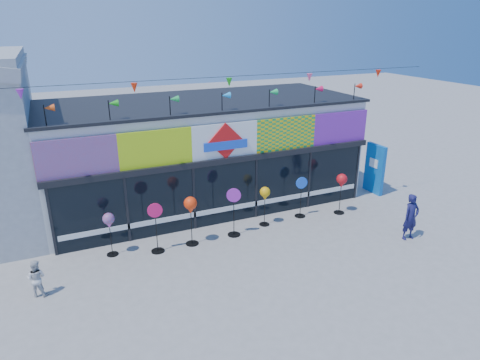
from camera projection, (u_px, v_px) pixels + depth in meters
ground at (269, 268)px, 12.82m from camera, size 80.00×80.00×0.00m
kite_shop at (202, 151)px, 17.20m from camera, size 16.00×5.70×5.31m
blue_sign at (375, 169)px, 18.17m from camera, size 0.20×1.06×2.12m
spinner_0 at (109, 222)px, 13.14m from camera, size 0.36×0.36×1.44m
spinner_1 at (156, 226)px, 13.43m from camera, size 0.47×0.43×1.68m
spinner_2 at (191, 207)px, 13.73m from camera, size 0.43×0.43×1.69m
spinner_3 at (234, 211)px, 14.47m from camera, size 0.46×0.44×1.73m
spinner_4 at (265, 195)px, 15.14m from camera, size 0.37×0.37×1.47m
spinner_5 at (301, 196)px, 15.93m from camera, size 0.44×0.40×1.58m
spinner_6 at (342, 182)px, 16.06m from camera, size 0.40×0.40×1.60m
adult_man at (411, 217)px, 14.28m from camera, size 0.59×0.39×1.60m
child at (36, 278)px, 11.36m from camera, size 0.58×0.47×1.05m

